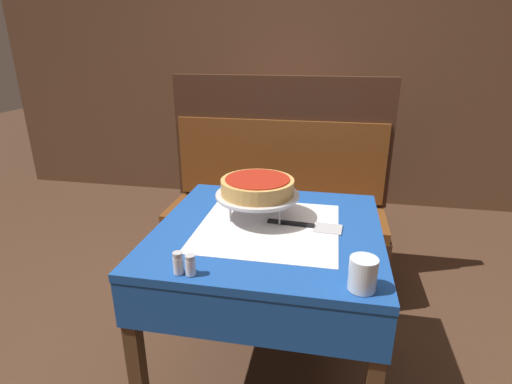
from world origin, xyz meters
TOP-DOWN VIEW (x-y plane):
  - ground_plane at (0.00, 0.00)m, footprint 14.00×14.00m
  - dining_table_front at (0.00, 0.00)m, footprint 0.86×0.86m
  - dining_table_rear at (-0.15, 1.72)m, footprint 0.80×0.80m
  - booth_bench at (-0.09, 0.86)m, footprint 1.33×0.45m
  - back_wall_panel at (0.00, 2.34)m, footprint 6.00×0.04m
  - pizza_pan_stand at (-0.06, 0.08)m, footprint 0.34×0.34m
  - deep_dish_pizza at (-0.06, 0.08)m, footprint 0.29×0.29m
  - pizza_server at (0.15, 0.03)m, footprint 0.29×0.10m
  - water_glass_near at (0.33, -0.36)m, footprint 0.08×0.08m
  - salt_shaker at (-0.22, -0.38)m, footprint 0.03×0.03m
  - pepper_shaker at (-0.18, -0.38)m, footprint 0.03×0.03m
  - condiment_caddy at (-0.14, 1.70)m, footprint 0.11×0.11m

SIDE VIEW (x-z plane):
  - ground_plane at x=0.00m, z-range 0.00..0.00m
  - booth_bench at x=-0.09m, z-range -0.26..1.00m
  - dining_table_front at x=0.00m, z-range 0.27..1.03m
  - dining_table_rear at x=-0.15m, z-range 0.27..1.03m
  - pizza_server at x=0.15m, z-range 0.76..0.78m
  - pepper_shaker at x=-0.18m, z-range 0.77..0.83m
  - salt_shaker at x=-0.22m, z-range 0.77..0.84m
  - condiment_caddy at x=-0.14m, z-range 0.73..0.89m
  - water_glass_near at x=0.33m, z-range 0.77..0.86m
  - pizza_pan_stand at x=-0.06m, z-range 0.81..0.91m
  - deep_dish_pizza at x=-0.06m, z-range 0.87..0.93m
  - back_wall_panel at x=0.00m, z-range 0.00..2.40m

